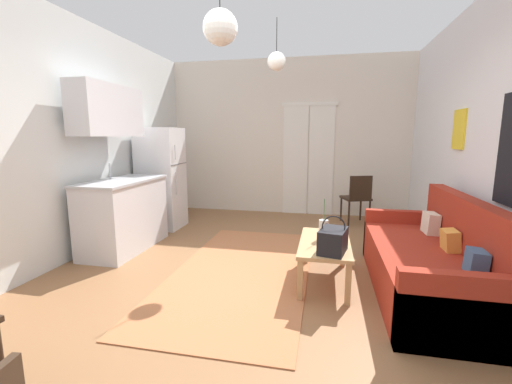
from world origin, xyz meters
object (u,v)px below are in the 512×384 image
object	(u,v)px
coffee_table	(325,247)
handbag	(333,240)
bamboo_vase	(323,230)
pendant_lamp_far	(277,61)
couch	(433,265)
pendant_lamp_near	(220,27)
accent_chair	(357,196)
refrigerator	(161,178)

from	to	relation	value
coffee_table	handbag	bearing A→B (deg)	-76.71
coffee_table	bamboo_vase	bearing A→B (deg)	103.96
handbag	pendant_lamp_far	bearing A→B (deg)	119.83
couch	pendant_lamp_near	xyz separation A→B (m)	(-1.90, -0.45, 2.06)
bamboo_vase	pendant_lamp_near	world-z (taller)	pendant_lamp_near
accent_chair	coffee_table	bearing A→B (deg)	58.46
couch	accent_chair	world-z (taller)	couch
pendant_lamp_near	pendant_lamp_far	distance (m)	1.50
coffee_table	handbag	world-z (taller)	handbag
handbag	accent_chair	bearing A→B (deg)	80.59
handbag	refrigerator	distance (m)	3.27
couch	accent_chair	xyz separation A→B (m)	(-0.48, 2.49, 0.19)
accent_chair	pendant_lamp_far	bearing A→B (deg)	31.64
refrigerator	pendant_lamp_far	bearing A→B (deg)	-17.43
coffee_table	couch	bearing A→B (deg)	-3.71
couch	pendant_lamp_near	size ratio (longest dim) A/B	2.94
refrigerator	pendant_lamp_far	xyz separation A→B (m)	(1.94, -0.61, 1.58)
bamboo_vase	handbag	size ratio (longest dim) A/B	1.14
coffee_table	bamboo_vase	size ratio (longest dim) A/B	2.32
refrigerator	pendant_lamp_far	distance (m)	2.58
handbag	pendant_lamp_near	distance (m)	2.07
pendant_lamp_near	pendant_lamp_far	xyz separation A→B (m)	(0.25, 1.48, 0.03)
accent_chair	pendant_lamp_far	xyz separation A→B (m)	(-1.18, -1.45, 1.91)
handbag	bamboo_vase	bearing A→B (deg)	103.42
couch	handbag	world-z (taller)	couch
pendant_lamp_far	bamboo_vase	bearing A→B (deg)	-54.56
couch	bamboo_vase	xyz separation A→B (m)	(-1.02, 0.14, 0.24)
coffee_table	accent_chair	distance (m)	2.48
handbag	refrigerator	world-z (taller)	refrigerator
pendant_lamp_near	pendant_lamp_far	world-z (taller)	same
handbag	couch	bearing A→B (deg)	14.11
handbag	pendant_lamp_near	size ratio (longest dim) A/B	0.55
bamboo_vase	refrigerator	distance (m)	3.00
couch	pendant_lamp_far	world-z (taller)	pendant_lamp_far
coffee_table	handbag	size ratio (longest dim) A/B	2.66
accent_chair	pendant_lamp_near	bearing A→B (deg)	44.69
bamboo_vase	pendant_lamp_far	world-z (taller)	pendant_lamp_far
bamboo_vase	pendant_lamp_near	xyz separation A→B (m)	(-0.89, -0.58, 1.82)
bamboo_vase	pendant_lamp_near	distance (m)	2.11
bamboo_vase	pendant_lamp_near	bearing A→B (deg)	-146.68
pendant_lamp_far	couch	bearing A→B (deg)	-31.97
accent_chair	pendant_lamp_near	world-z (taller)	pendant_lamp_near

